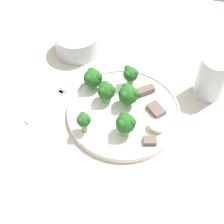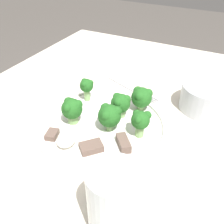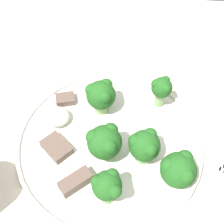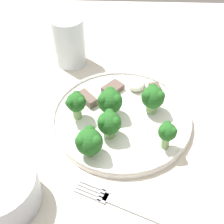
{
  "view_description": "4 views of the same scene",
  "coord_description": "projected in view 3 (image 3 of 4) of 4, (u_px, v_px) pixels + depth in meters",
  "views": [
    {
      "loc": [
        0.12,
        -0.55,
        1.35
      ],
      "look_at": [
        -0.01,
        -0.1,
        0.73
      ],
      "focal_mm": 50.0,
      "sensor_mm": 36.0,
      "label": 1
    },
    {
      "loc": [
        0.41,
        0.15,
        1.09
      ],
      "look_at": [
        0.01,
        -0.05,
        0.76
      ],
      "focal_mm": 42.0,
      "sensor_mm": 36.0,
      "label": 2
    },
    {
      "loc": [
        -0.01,
        0.17,
        1.13
      ],
      "look_at": [
        0.01,
        -0.1,
        0.77
      ],
      "focal_mm": 50.0,
      "sensor_mm": 36.0,
      "label": 3
    },
    {
      "loc": [
        -0.43,
        -0.08,
        1.18
      ],
      "look_at": [
        0.01,
        -0.06,
        0.74
      ],
      "focal_mm": 50.0,
      "sensor_mm": 36.0,
      "label": 4
    }
  ],
  "objects": [
    {
      "name": "meat_slice_front_slice",
      "position": [
        65.0,
        99.0,
        0.52
      ],
      "size": [
        0.04,
        0.03,
        0.01
      ],
      "color": "brown",
      "rests_on": "dinner_plate"
    },
    {
      "name": "meat_slice_rear_slice",
      "position": [
        76.0,
        182.0,
        0.43
      ],
      "size": [
        0.05,
        0.05,
        0.02
      ],
      "color": "brown",
      "rests_on": "dinner_plate"
    },
    {
      "name": "broccoli_floret_center_left",
      "position": [
        145.0,
        146.0,
        0.44
      ],
      "size": [
        0.05,
        0.05,
        0.06
      ],
      "color": "#7FA866",
      "rests_on": "dinner_plate"
    },
    {
      "name": "broccoli_floret_center_back",
      "position": [
        107.0,
        186.0,
        0.39
      ],
      "size": [
        0.04,
        0.04,
        0.06
      ],
      "color": "#7FA866",
      "rests_on": "dinner_plate"
    },
    {
      "name": "broccoli_floret_front_left",
      "position": [
        162.0,
        88.0,
        0.49
      ],
      "size": [
        0.03,
        0.03,
        0.06
      ],
      "color": "#7FA866",
      "rests_on": "dinner_plate"
    },
    {
      "name": "broccoli_floret_near_rim_left",
      "position": [
        101.0,
        95.0,
        0.49
      ],
      "size": [
        0.05,
        0.05,
        0.06
      ],
      "color": "#7FA866",
      "rests_on": "dinner_plate"
    },
    {
      "name": "dinner_plate",
      "position": [
        110.0,
        143.0,
        0.48
      ],
      "size": [
        0.29,
        0.29,
        0.02
      ],
      "color": "white",
      "rests_on": "table"
    },
    {
      "name": "broccoli_floret_mid_cluster",
      "position": [
        105.0,
        142.0,
        0.44
      ],
      "size": [
        0.05,
        0.05,
        0.06
      ],
      "color": "#7FA866",
      "rests_on": "dinner_plate"
    },
    {
      "name": "broccoli_floret_back_left",
      "position": [
        179.0,
        169.0,
        0.41
      ],
      "size": [
        0.05,
        0.05,
        0.06
      ],
      "color": "#7FA866",
      "rests_on": "dinner_plate"
    },
    {
      "name": "sauce_dollop",
      "position": [
        56.0,
        117.0,
        0.49
      ],
      "size": [
        0.04,
        0.04,
        0.02
      ],
      "color": "silver",
      "rests_on": "dinner_plate"
    },
    {
      "name": "meat_slice_middle_slice",
      "position": [
        57.0,
        147.0,
        0.47
      ],
      "size": [
        0.05,
        0.05,
        0.01
      ],
      "color": "brown",
      "rests_on": "dinner_plate"
    },
    {
      "name": "table",
      "position": [
        115.0,
        217.0,
        0.52
      ],
      "size": [
        1.1,
        0.98,
        0.71
      ],
      "color": "beige",
      "rests_on": "ground_plane"
    }
  ]
}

